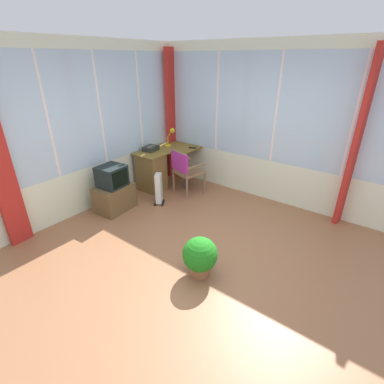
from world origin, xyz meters
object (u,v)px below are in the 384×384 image
object	(u,v)px
desk_lamp	(172,134)
tv_on_stand	(114,191)
desk	(153,170)
wooden_armchair	(184,167)
tv_remote	(193,148)
potted_plant	(200,256)
space_heater	(159,188)
paper_tray	(151,148)

from	to	relation	value
desk_lamp	tv_on_stand	bearing A→B (deg)	-176.72
desk	wooden_armchair	xyz separation A→B (m)	(0.18, -0.66, 0.15)
desk	desk_lamp	xyz separation A→B (m)	(0.64, 0.02, 0.60)
tv_remote	potted_plant	bearing A→B (deg)	-162.51
wooden_armchair	space_heater	distance (m)	0.65
paper_tray	space_heater	size ratio (longest dim) A/B	0.51
desk_lamp	space_heater	world-z (taller)	desk_lamp
desk	paper_tray	bearing A→B (deg)	50.89
wooden_armchair	space_heater	size ratio (longest dim) A/B	1.51
desk_lamp	potted_plant	size ratio (longest dim) A/B	0.71
tv_remote	space_heater	distance (m)	1.22
tv_on_stand	desk	bearing A→B (deg)	4.43
desk_lamp	wooden_armchair	xyz separation A→B (m)	(-0.46, -0.68, -0.45)
wooden_armchair	potted_plant	distance (m)	2.34
desk_lamp	wooden_armchair	distance (m)	0.93
tv_on_stand	potted_plant	world-z (taller)	tv_on_stand
wooden_armchair	potted_plant	world-z (taller)	wooden_armchair
wooden_armchair	desk_lamp	bearing A→B (deg)	55.94
desk_lamp	space_heater	distance (m)	1.37
desk	space_heater	xyz separation A→B (m)	(-0.40, -0.53, -0.12)
paper_tray	potted_plant	size ratio (longest dim) A/B	0.57
tv_remote	space_heater	size ratio (longest dim) A/B	0.26
paper_tray	wooden_armchair	distance (m)	0.82
space_heater	paper_tray	bearing A→B (deg)	52.77
desk_lamp	tv_on_stand	xyz separation A→B (m)	(-1.69, -0.10, -0.65)
wooden_armchair	tv_on_stand	distance (m)	1.38
potted_plant	tv_remote	bearing A→B (deg)	38.70
wooden_armchair	paper_tray	bearing A→B (deg)	95.93
wooden_armchair	potted_plant	xyz separation A→B (m)	(-1.69, -1.59, -0.28)
tv_remote	tv_on_stand	distance (m)	1.86
paper_tray	space_heater	world-z (taller)	paper_tray
desk	tv_on_stand	xyz separation A→B (m)	(-1.06, -0.08, -0.05)
desk	wooden_armchair	size ratio (longest dim) A/B	1.40
desk_lamp	desk	bearing A→B (deg)	-178.63
desk	tv_remote	distance (m)	0.93
wooden_armchair	tv_on_stand	world-z (taller)	wooden_armchair
desk	paper_tray	xyz separation A→B (m)	(0.10, 0.12, 0.40)
paper_tray	space_heater	distance (m)	0.97
space_heater	tv_remote	bearing A→B (deg)	3.51
wooden_armchair	potted_plant	size ratio (longest dim) A/B	1.69
desk_lamp	space_heater	size ratio (longest dim) A/B	0.63
tv_on_stand	space_heater	world-z (taller)	tv_on_stand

